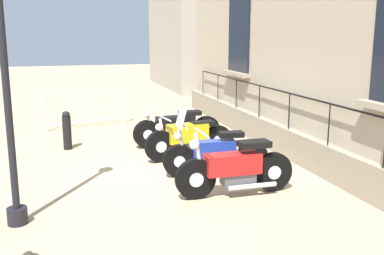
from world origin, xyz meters
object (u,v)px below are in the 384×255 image
crowd_barrier (87,107)px  motorcycle_blue (215,153)px  motorcycle_red (235,169)px  lamppost (3,55)px  motorcycle_black (177,128)px  bollard (67,130)px  motorcycle_yellow (189,138)px

crowd_barrier → motorcycle_blue: bearing=111.2°
motorcycle_red → lamppost: lamppost is taller
motorcycle_black → motorcycle_blue: (-0.10, 2.40, -0.01)m
motorcycle_black → bollard: (2.52, -0.36, 0.03)m
bollard → motorcycle_red: bearing=123.6°
crowd_barrier → motorcycle_red: bearing=107.3°
motorcycle_yellow → bollard: bearing=-32.2°
motorcycle_blue → lamppost: size_ratio=0.45×
motorcycle_blue → crowd_barrier: (2.01, -5.18, 0.15)m
motorcycle_yellow → motorcycle_red: size_ratio=0.98×
crowd_barrier → bollard: bearing=75.8°
lamppost → motorcycle_red: bearing=-176.5°
motorcycle_blue → motorcycle_black: bearing=-87.6°
motorcycle_black → motorcycle_blue: bearing=92.4°
motorcycle_blue → lamppost: 4.14m
motorcycle_yellow → lamppost: 4.54m
lamppost → bollard: size_ratio=5.11×
motorcycle_black → bollard: motorcycle_black is taller
motorcycle_blue → motorcycle_yellow: bearing=-82.8°
bollard → motorcycle_blue: bearing=133.6°
motorcycle_red → lamppost: (3.36, 0.21, 1.91)m
motorcycle_yellow → lamppost: (3.26, 2.53, 1.91)m
lamppost → crowd_barrier: 6.89m
bollard → lamppost: bearing=79.1°
motorcycle_blue → lamppost: (3.41, 1.33, 1.94)m
motorcycle_black → lamppost: lamppost is taller
motorcycle_yellow → motorcycle_blue: (-0.15, 1.20, -0.03)m
motorcycle_yellow → motorcycle_blue: bearing=97.2°
motorcycle_black → crowd_barrier: crowd_barrier is taller
motorcycle_black → motorcycle_yellow: (0.05, 1.20, 0.02)m
bollard → motorcycle_yellow: bearing=147.8°
motorcycle_black → motorcycle_blue: size_ratio=1.05×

